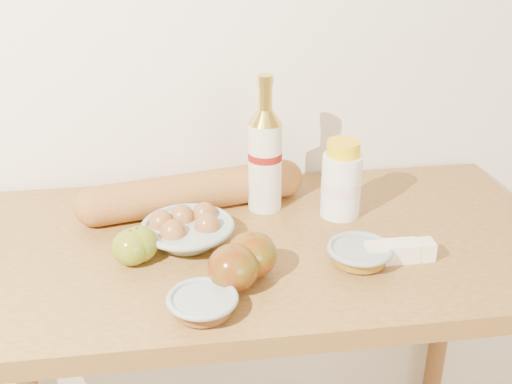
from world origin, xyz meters
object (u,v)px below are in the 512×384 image
(cream_bottle, at_px, (341,181))
(egg_bowl, at_px, (187,229))
(bourbon_bottle, at_px, (265,156))
(baguette, at_px, (193,192))
(table, at_px, (254,293))

(cream_bottle, xyz_separation_m, egg_bowl, (-0.32, -0.07, -0.05))
(bourbon_bottle, xyz_separation_m, cream_bottle, (0.15, -0.05, -0.04))
(egg_bowl, distance_m, baguette, 0.14)
(bourbon_bottle, bearing_deg, baguette, -161.35)
(egg_bowl, bearing_deg, cream_bottle, 12.11)
(egg_bowl, xyz_separation_m, baguette, (0.02, 0.14, 0.02))
(bourbon_bottle, distance_m, cream_bottle, 0.17)
(cream_bottle, xyz_separation_m, baguette, (-0.30, 0.07, -0.04))
(cream_bottle, distance_m, baguette, 0.31)
(bourbon_bottle, height_order, cream_bottle, bourbon_bottle)
(table, height_order, egg_bowl, egg_bowl)
(cream_bottle, bearing_deg, table, -176.77)
(table, relative_size, baguette, 2.38)
(cream_bottle, bearing_deg, baguette, 147.50)
(egg_bowl, bearing_deg, bourbon_bottle, 35.62)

